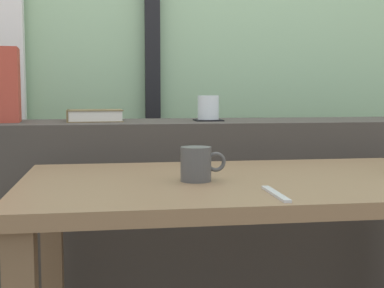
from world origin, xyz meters
name	(u,v)px	position (x,y,z in m)	size (l,w,h in m)	color
window_divider_post	(152,9)	(-0.13, 1.17, 1.30)	(0.07, 0.05, 2.60)	black
dark_console_ledge	(201,227)	(0.00, 0.55, 0.40)	(2.80, 0.39, 0.81)	#423D38
breakfast_table	(264,216)	(0.06, -0.10, 0.59)	(1.23, 0.69, 0.69)	brown
coaster_square	(208,120)	(0.02, 0.53, 0.81)	(0.10, 0.10, 0.01)	black
juice_glass	(208,109)	(0.02, 0.53, 0.85)	(0.08, 0.08, 0.09)	white
closed_book	(94,115)	(-0.39, 0.57, 0.83)	(0.20, 0.17, 0.04)	brown
fork_utensil	(276,194)	(0.01, -0.33, 0.70)	(0.02, 0.17, 0.01)	silver
ceramic_mug	(197,164)	(-0.13, -0.12, 0.74)	(0.11, 0.08, 0.08)	#4C4C4C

